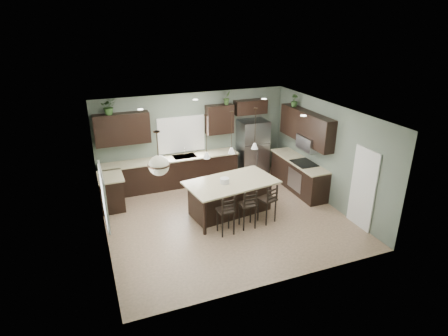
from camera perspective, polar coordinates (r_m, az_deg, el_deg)
ground at (r=9.91m, az=0.30°, el=-7.61°), size 6.00×6.00×0.00m
pantry_door at (r=9.72m, az=20.41°, el=-2.98°), size 0.04×0.82×2.04m
window_back at (r=11.58m, az=-6.53°, el=5.11°), size 1.35×0.02×1.00m
window_left at (r=7.95m, az=-17.92°, el=-4.10°), size 0.02×1.10×1.00m
left_return_cabs at (r=10.69m, az=-16.79°, el=-3.57°), size 0.60×0.90×0.90m
left_return_countertop at (r=10.50m, az=-16.96°, el=-1.25°), size 0.66×0.96×0.04m
back_lower_cabs at (r=11.60m, az=-8.07°, el=-0.73°), size 4.20×0.60×0.90m
back_countertop at (r=11.41m, az=-8.18°, el=1.41°), size 4.20×0.66×0.04m
sink_inset at (r=11.50m, az=-6.00°, el=1.77°), size 0.70×0.45×0.01m
faucet at (r=11.42m, az=-5.99°, el=2.40°), size 0.02×0.02×0.28m
back_upper_left at (r=11.03m, az=-15.25°, el=5.76°), size 1.55×0.34×0.90m
back_upper_right at (r=11.68m, az=-0.68°, el=7.44°), size 0.85×0.34×0.90m
fridge_header at (r=12.01m, az=4.07°, el=9.27°), size 1.05×0.34×0.45m
right_lower_cabs at (r=11.54m, az=11.25°, el=-1.07°), size 0.60×2.35×0.90m
right_countertop at (r=11.35m, az=11.34°, el=1.09°), size 0.66×2.35×0.04m
cooktop at (r=11.13m, az=12.09°, el=0.73°), size 0.58×0.75×0.02m
wall_oven_front at (r=11.17m, az=10.66°, el=-1.82°), size 0.01×0.72×0.60m
right_upper_cabs at (r=11.11m, az=12.40°, el=6.15°), size 0.34×2.35×0.90m
microwave at (r=10.98m, az=12.78°, el=3.74°), size 0.40×0.75×0.40m
refrigerator at (r=12.23m, az=4.36°, el=3.05°), size 0.90×0.74×1.85m
kitchen_island at (r=9.93m, az=1.09°, el=-4.51°), size 2.49×1.65×0.92m
serving_dish at (r=9.61m, az=0.09°, el=-1.94°), size 0.24×0.24×0.14m
bar_stool_left at (r=9.02m, az=0.25°, el=-7.07°), size 0.40×0.40×1.03m
bar_stool_center at (r=9.29m, az=3.60°, el=-6.16°), size 0.40×0.40×1.04m
bar_stool_right at (r=9.58m, az=6.57°, el=-5.33°), size 0.48×0.48×1.05m
pendant_left at (r=8.94m, az=-2.69°, el=4.76°), size 0.17×0.17×1.10m
pendant_center at (r=9.27m, az=1.17°, el=5.41°), size 0.17×0.17×1.10m
pendant_right at (r=9.63m, az=4.77°, el=5.99°), size 0.17×0.17×1.10m
chandelier at (r=7.76m, az=-10.02°, el=2.20°), size 0.47×0.47×0.97m
plant_back_left at (r=10.82m, az=-17.16°, el=8.95°), size 0.42×0.36×0.45m
plant_back_right at (r=11.59m, az=0.46°, el=10.65°), size 0.27×0.24×0.41m
plant_right_wall at (r=11.50m, az=10.69°, el=10.07°), size 0.22×0.22×0.37m
room_shell at (r=9.18m, az=0.32°, el=1.63°), size 6.00×6.00×6.00m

